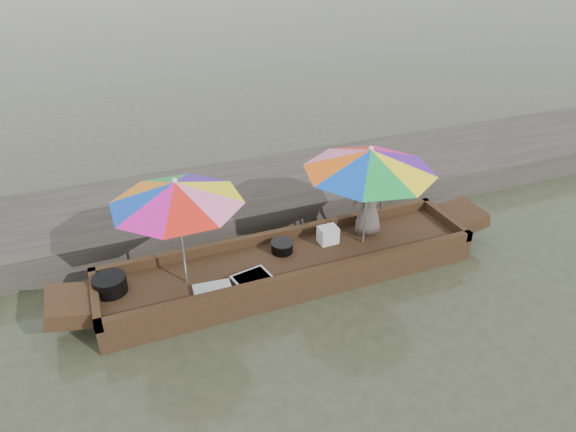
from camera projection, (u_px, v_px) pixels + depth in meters
name	position (u px, v px, depth m)	size (l,w,h in m)	color
water	(291.00, 278.00, 7.57)	(80.00, 80.00, 0.00)	#313523
dock	(245.00, 197.00, 9.21)	(22.00, 2.20, 0.50)	#2D2B26
boat_hull	(291.00, 268.00, 7.48)	(5.45, 1.20, 0.35)	black
cooking_pot	(110.00, 284.00, 6.68)	(0.43, 0.43, 0.23)	black
tray_crayfish	(252.00, 279.00, 6.89)	(0.50, 0.34, 0.09)	silver
tray_scallop	(213.00, 291.00, 6.70)	(0.50, 0.34, 0.06)	silver
charcoal_grill	(282.00, 247.00, 7.50)	(0.32, 0.32, 0.15)	black
supply_bag	(328.00, 235.00, 7.69)	(0.28, 0.22, 0.26)	silver
vendor	(369.00, 201.00, 7.71)	(0.56, 0.36, 1.13)	#504640
umbrella_bow	(181.00, 233.00, 6.52)	(1.68, 1.68, 1.55)	#3F14A5
umbrella_stern	(367.00, 196.00, 7.38)	(1.89, 1.89, 1.55)	#E5147F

